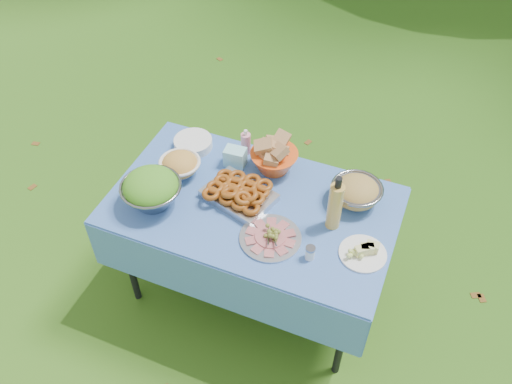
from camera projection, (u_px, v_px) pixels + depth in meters
ground at (253, 288)px, 3.33m from camera, size 80.00×80.00×0.00m
picnic_table at (253, 250)px, 3.05m from camera, size 1.46×0.86×0.76m
salad_bowl at (151, 189)px, 2.72m from camera, size 0.36×0.36×0.20m
pasta_bowl_white at (180, 165)px, 2.90m from camera, size 0.27×0.27×0.12m
plate_stack at (193, 143)px, 3.07m from camera, size 0.26×0.26×0.05m
wipes_box at (235, 157)px, 2.95m from camera, size 0.12×0.09×0.10m
sanitizer_bottle at (246, 141)px, 3.00m from camera, size 0.06×0.06×0.16m
bread_bowl at (274, 157)px, 2.90m from camera, size 0.31×0.31×0.17m
pasta_bowl_steel at (357, 192)px, 2.75m from camera, size 0.32×0.32×0.14m
fried_tray at (239, 193)px, 2.78m from camera, size 0.41×0.34×0.08m
charcuterie_platter at (270, 234)px, 2.60m from camera, size 0.40×0.40×0.07m
oil_bottle at (335, 203)px, 2.57m from camera, size 0.08×0.08×0.32m
cheese_plate at (363, 250)px, 2.53m from camera, size 0.27×0.27×0.06m
shaker at (310, 253)px, 2.52m from camera, size 0.05×0.05×0.08m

